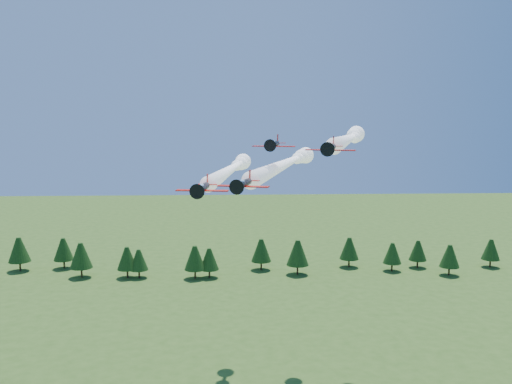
{
  "coord_description": "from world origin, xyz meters",
  "views": [
    {
      "loc": [
        -4.5,
        -83.46,
        54.99
      ],
      "look_at": [
        -0.85,
        0.0,
        43.4
      ],
      "focal_mm": 40.0,
      "sensor_mm": 36.0,
      "label": 1
    }
  ],
  "objects_px": {
    "plane_right": "(349,139)",
    "plane_slot": "(274,144)",
    "plane_left": "(232,168)",
    "plane_lead": "(288,162)"
  },
  "relations": [
    {
      "from": "plane_left",
      "to": "plane_right",
      "type": "bearing_deg",
      "value": -2.47
    },
    {
      "from": "plane_right",
      "to": "plane_slot",
      "type": "height_order",
      "value": "plane_right"
    },
    {
      "from": "plane_lead",
      "to": "plane_right",
      "type": "relative_size",
      "value": 1.12
    },
    {
      "from": "plane_lead",
      "to": "plane_slot",
      "type": "relative_size",
      "value": 7.71
    },
    {
      "from": "plane_left",
      "to": "plane_slot",
      "type": "bearing_deg",
      "value": -65.4
    },
    {
      "from": "plane_left",
      "to": "plane_slot",
      "type": "height_order",
      "value": "plane_slot"
    },
    {
      "from": "plane_lead",
      "to": "plane_right",
      "type": "height_order",
      "value": "plane_right"
    },
    {
      "from": "plane_right",
      "to": "plane_slot",
      "type": "bearing_deg",
      "value": -113.83
    },
    {
      "from": "plane_right",
      "to": "plane_slot",
      "type": "distance_m",
      "value": 24.76
    },
    {
      "from": "plane_left",
      "to": "plane_lead",
      "type": "bearing_deg",
      "value": -23.74
    }
  ]
}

